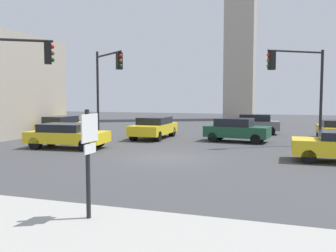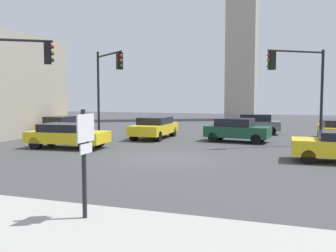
# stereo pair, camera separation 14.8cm
# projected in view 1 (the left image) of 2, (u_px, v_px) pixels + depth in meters

# --- Properties ---
(ground_plane) EXTENTS (87.93, 87.93, 0.00)m
(ground_plane) POSITION_uv_depth(u_px,v_px,m) (166.00, 158.00, 17.37)
(ground_plane) COLOR #424244
(sidewalk_corner) EXTENTS (30.40, 3.18, 0.15)m
(sidewalk_corner) POSITION_uv_depth(u_px,v_px,m) (25.00, 225.00, 8.21)
(sidewalk_corner) COLOR #A8A59E
(sidewalk_corner) RESTS_ON ground_plane
(direction_sign) EXTENTS (0.13, 0.68, 2.44)m
(direction_sign) POSITION_uv_depth(u_px,v_px,m) (89.00, 152.00, 8.30)
(direction_sign) COLOR black
(direction_sign) RESTS_ON ground_plane
(traffic_light_0) EXTENTS (3.04, 2.27, 5.51)m
(traffic_light_0) POSITION_uv_depth(u_px,v_px,m) (298.00, 76.00, 21.00)
(traffic_light_0) COLOR black
(traffic_light_0) RESTS_ON ground_plane
(traffic_light_1) EXTENTS (2.52, 1.76, 5.79)m
(traffic_light_1) POSITION_uv_depth(u_px,v_px,m) (17.00, 71.00, 17.00)
(traffic_light_1) COLOR black
(traffic_light_1) RESTS_ON ground_plane
(traffic_light_2) EXTENTS (3.10, 2.65, 5.87)m
(traffic_light_2) POSITION_uv_depth(u_px,v_px,m) (107.00, 76.00, 23.99)
(traffic_light_2) COLOR black
(traffic_light_2) RESTS_ON ground_plane
(car_0) EXTENTS (4.48, 2.32, 1.36)m
(car_0) POSITION_uv_depth(u_px,v_px,m) (67.00, 135.00, 20.64)
(car_0) COLOR yellow
(car_0) RESTS_ON ground_plane
(car_1) EXTENTS (4.12, 2.27, 1.48)m
(car_1) POSITION_uv_depth(u_px,v_px,m) (236.00, 130.00, 23.59)
(car_1) COLOR #19472D
(car_1) RESTS_ON ground_plane
(car_2) EXTENTS (4.14, 2.04, 1.50)m
(car_2) POSITION_uv_depth(u_px,v_px,m) (253.00, 124.00, 28.34)
(car_2) COLOR slate
(car_2) RESTS_ON ground_plane
(car_3) EXTENTS (1.83, 4.20, 1.40)m
(car_3) POSITION_uv_depth(u_px,v_px,m) (62.00, 125.00, 27.53)
(car_3) COLOR yellow
(car_3) RESTS_ON ground_plane
(car_4) EXTENTS (2.06, 4.64, 1.44)m
(car_4) POSITION_uv_depth(u_px,v_px,m) (154.00, 127.00, 25.50)
(car_4) COLOR yellow
(car_4) RESTS_ON ground_plane
(car_5) EXTENTS (1.97, 4.06, 1.32)m
(car_5) POSITION_uv_depth(u_px,v_px,m) (333.00, 129.00, 24.85)
(car_5) COLOR yellow
(car_5) RESTS_ON ground_plane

